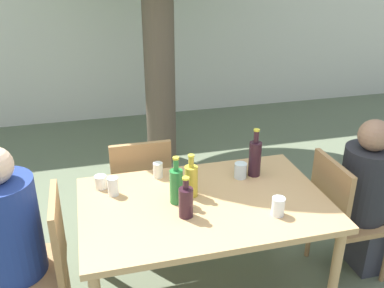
{
  "coord_description": "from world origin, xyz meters",
  "views": [
    {
      "loc": [
        -0.63,
        -2.14,
        2.14
      ],
      "look_at": [
        0.0,
        0.3,
        0.99
      ],
      "focal_mm": 40.0,
      "sensor_mm": 36.0,
      "label": 1
    }
  ],
  "objects_px": {
    "patio_chair_0": "(41,258)",
    "oil_cruet_0": "(191,180)",
    "wine_bottle_2": "(255,158)",
    "wine_bottle_3": "(186,201)",
    "green_bottle_1": "(176,185)",
    "drinking_glass_2": "(101,182)",
    "drinking_glass_0": "(158,170)",
    "person_seated_1": "(372,205)",
    "drinking_glass_4": "(240,171)",
    "drinking_glass_3": "(113,186)",
    "patio_chair_1": "(342,211)",
    "dining_table_front": "(204,211)",
    "drinking_glass_1": "(278,206)",
    "patio_chair_2": "(140,184)"
  },
  "relations": [
    {
      "from": "person_seated_1",
      "to": "oil_cruet_0",
      "type": "height_order",
      "value": "person_seated_1"
    },
    {
      "from": "wine_bottle_2",
      "to": "drinking_glass_4",
      "type": "distance_m",
      "value": 0.13
    },
    {
      "from": "drinking_glass_1",
      "to": "dining_table_front",
      "type": "bearing_deg",
      "value": 146.05
    },
    {
      "from": "patio_chair_1",
      "to": "drinking_glass_2",
      "type": "height_order",
      "value": "patio_chair_1"
    },
    {
      "from": "drinking_glass_3",
      "to": "person_seated_1",
      "type": "bearing_deg",
      "value": -7.0
    },
    {
      "from": "person_seated_1",
      "to": "wine_bottle_2",
      "type": "distance_m",
      "value": 0.91
    },
    {
      "from": "drinking_glass_0",
      "to": "drinking_glass_2",
      "type": "height_order",
      "value": "drinking_glass_0"
    },
    {
      "from": "patio_chair_0",
      "to": "patio_chair_1",
      "type": "relative_size",
      "value": 1.0
    },
    {
      "from": "dining_table_front",
      "to": "patio_chair_0",
      "type": "relative_size",
      "value": 1.67
    },
    {
      "from": "drinking_glass_0",
      "to": "green_bottle_1",
      "type": "bearing_deg",
      "value": -81.28
    },
    {
      "from": "green_bottle_1",
      "to": "drinking_glass_2",
      "type": "height_order",
      "value": "green_bottle_1"
    },
    {
      "from": "person_seated_1",
      "to": "wine_bottle_3",
      "type": "bearing_deg",
      "value": 95.3
    },
    {
      "from": "person_seated_1",
      "to": "drinking_glass_2",
      "type": "height_order",
      "value": "person_seated_1"
    },
    {
      "from": "patio_chair_2",
      "to": "person_seated_1",
      "type": "distance_m",
      "value": 1.68
    },
    {
      "from": "patio_chair_0",
      "to": "wine_bottle_2",
      "type": "relative_size",
      "value": 2.67
    },
    {
      "from": "green_bottle_1",
      "to": "drinking_glass_2",
      "type": "bearing_deg",
      "value": 146.42
    },
    {
      "from": "patio_chair_0",
      "to": "patio_chair_1",
      "type": "bearing_deg",
      "value": 90.0
    },
    {
      "from": "wine_bottle_2",
      "to": "wine_bottle_3",
      "type": "bearing_deg",
      "value": -147.25
    },
    {
      "from": "drinking_glass_0",
      "to": "person_seated_1",
      "type": "bearing_deg",
      "value": -14.36
    },
    {
      "from": "drinking_glass_1",
      "to": "wine_bottle_3",
      "type": "bearing_deg",
      "value": 166.72
    },
    {
      "from": "wine_bottle_3",
      "to": "drinking_glass_4",
      "type": "relative_size",
      "value": 2.42
    },
    {
      "from": "dining_table_front",
      "to": "wine_bottle_2",
      "type": "distance_m",
      "value": 0.52
    },
    {
      "from": "patio_chair_1",
      "to": "drinking_glass_0",
      "type": "bearing_deg",
      "value": 72.95
    },
    {
      "from": "patio_chair_0",
      "to": "patio_chair_2",
      "type": "relative_size",
      "value": 1.0
    },
    {
      "from": "patio_chair_0",
      "to": "oil_cruet_0",
      "type": "relative_size",
      "value": 3.21
    },
    {
      "from": "dining_table_front",
      "to": "wine_bottle_2",
      "type": "bearing_deg",
      "value": 29.46
    },
    {
      "from": "green_bottle_1",
      "to": "wine_bottle_3",
      "type": "distance_m",
      "value": 0.16
    },
    {
      "from": "oil_cruet_0",
      "to": "green_bottle_1",
      "type": "xyz_separation_m",
      "value": [
        -0.11,
        -0.06,
        0.01
      ]
    },
    {
      "from": "drinking_glass_1",
      "to": "drinking_glass_2",
      "type": "distance_m",
      "value": 1.12
    },
    {
      "from": "patio_chair_0",
      "to": "drinking_glass_3",
      "type": "bearing_deg",
      "value": 115.31
    },
    {
      "from": "oil_cruet_0",
      "to": "wine_bottle_3",
      "type": "bearing_deg",
      "value": -111.89
    },
    {
      "from": "patio_chair_0",
      "to": "drinking_glass_2",
      "type": "bearing_deg",
      "value": 129.69
    },
    {
      "from": "person_seated_1",
      "to": "oil_cruet_0",
      "type": "relative_size",
      "value": 4.15
    },
    {
      "from": "dining_table_front",
      "to": "patio_chair_2",
      "type": "relative_size",
      "value": 1.67
    },
    {
      "from": "oil_cruet_0",
      "to": "dining_table_front",
      "type": "bearing_deg",
      "value": -54.97
    },
    {
      "from": "drinking_glass_2",
      "to": "person_seated_1",
      "type": "bearing_deg",
      "value": -9.93
    },
    {
      "from": "person_seated_1",
      "to": "drinking_glass_0",
      "type": "bearing_deg",
      "value": 75.64
    },
    {
      "from": "drinking_glass_4",
      "to": "patio_chair_0",
      "type": "bearing_deg",
      "value": -170.19
    },
    {
      "from": "patio_chair_0",
      "to": "oil_cruet_0",
      "type": "height_order",
      "value": "oil_cruet_0"
    },
    {
      "from": "patio_chair_1",
      "to": "oil_cruet_0",
      "type": "distance_m",
      "value": 1.1
    },
    {
      "from": "patio_chair_0",
      "to": "oil_cruet_0",
      "type": "xyz_separation_m",
      "value": [
        0.92,
        0.09,
        0.34
      ]
    },
    {
      "from": "patio_chair_1",
      "to": "green_bottle_1",
      "type": "distance_m",
      "value": 1.2
    },
    {
      "from": "wine_bottle_3",
      "to": "drinking_glass_2",
      "type": "xyz_separation_m",
      "value": [
        -0.45,
        0.45,
        -0.05
      ]
    },
    {
      "from": "oil_cruet_0",
      "to": "drinking_glass_0",
      "type": "distance_m",
      "value": 0.33
    },
    {
      "from": "drinking_glass_2",
      "to": "patio_chair_2",
      "type": "bearing_deg",
      "value": 53.0
    },
    {
      "from": "patio_chair_0",
      "to": "drinking_glass_0",
      "type": "height_order",
      "value": "patio_chair_0"
    },
    {
      "from": "patio_chair_2",
      "to": "wine_bottle_3",
      "type": "relative_size",
      "value": 3.55
    },
    {
      "from": "wine_bottle_3",
      "to": "drinking_glass_3",
      "type": "distance_m",
      "value": 0.51
    },
    {
      "from": "person_seated_1",
      "to": "wine_bottle_3",
      "type": "height_order",
      "value": "person_seated_1"
    },
    {
      "from": "patio_chair_1",
      "to": "drinking_glass_1",
      "type": "xyz_separation_m",
      "value": [
        -0.61,
        -0.25,
        0.29
      ]
    }
  ]
}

